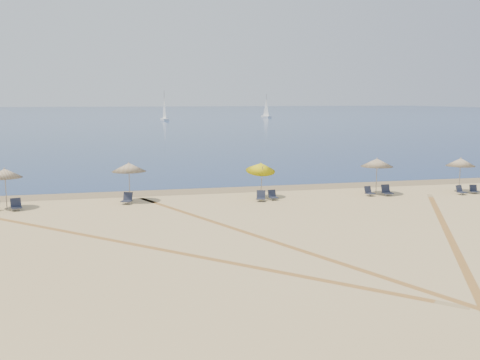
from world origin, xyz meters
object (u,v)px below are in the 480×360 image
at_px(sailboat_1, 164,111).
at_px(chair_10, 474,190).
at_px(umbrella_5, 461,162).
at_px(chair_9, 461,190).
at_px(umbrella_2, 129,167).
at_px(chair_7, 369,192).
at_px(chair_3, 16,205).
at_px(chair_6, 273,196).
at_px(umbrella_1, 5,173).
at_px(umbrella_4, 377,163).
at_px(chair_5, 261,196).
at_px(chair_8, 387,191).
at_px(chair_4, 127,199).
at_px(sailboat_2, 266,110).
at_px(umbrella_3, 261,167).

bearing_deg(sailboat_1, chair_10, -91.81).
relative_size(umbrella_5, chair_10, 3.55).
bearing_deg(chair_9, umbrella_2, 158.73).
bearing_deg(chair_7, chair_9, -23.39).
bearing_deg(chair_3, umbrella_2, -4.70).
xyz_separation_m(chair_3, chair_6, (15.94, -0.23, -0.03)).
xyz_separation_m(umbrella_2, umbrella_5, (23.04, -1.74, -0.09)).
relative_size(umbrella_1, chair_3, 3.01).
relative_size(umbrella_4, chair_10, 3.64).
xyz_separation_m(chair_6, sailboat_1, (5.53, 131.40, 2.38)).
relative_size(chair_5, chair_8, 1.08).
height_order(umbrella_2, chair_8, umbrella_2).
xyz_separation_m(umbrella_1, chair_8, (24.69, -1.14, -1.85)).
height_order(umbrella_1, chair_9, umbrella_1).
relative_size(chair_4, sailboat_2, 0.11).
xyz_separation_m(chair_10, sailboat_2, (27.72, 149.89, 2.19)).
bearing_deg(sailboat_2, umbrella_2, -119.23).
xyz_separation_m(umbrella_5, sailboat_2, (28.39, 149.18, 0.29)).
bearing_deg(chair_6, umbrella_1, 169.66).
relative_size(chair_3, chair_7, 1.12).
xyz_separation_m(umbrella_2, chair_9, (22.55, -2.61, -1.96)).
distance_m(umbrella_2, sailboat_1, 130.69).
distance_m(chair_4, chair_8, 17.56).
relative_size(chair_10, sailboat_2, 0.09).
bearing_deg(chair_8, chair_4, 173.20).
bearing_deg(chair_8, chair_7, 168.11).
relative_size(chair_9, sailboat_1, 0.08).
relative_size(chair_3, chair_6, 1.21).
bearing_deg(umbrella_2, chair_8, -5.94).
relative_size(umbrella_4, chair_6, 3.69).
bearing_deg(chair_5, chair_8, 18.17).
xyz_separation_m(umbrella_3, sailboat_2, (42.80, 148.07, 0.36)).
bearing_deg(umbrella_5, chair_4, 177.50).
bearing_deg(chair_9, chair_3, 162.81).
bearing_deg(umbrella_5, chair_9, -119.19).
bearing_deg(umbrella_4, chair_7, -146.98).
bearing_deg(chair_7, umbrella_3, 157.93).
relative_size(umbrella_5, chair_6, 3.61).
xyz_separation_m(umbrella_4, chair_6, (-7.67, -0.44, -1.93)).
distance_m(umbrella_4, sailboat_2, 152.51).
height_order(umbrella_3, chair_6, umbrella_3).
xyz_separation_m(umbrella_4, chair_8, (0.45, -0.69, -1.89)).
bearing_deg(sailboat_1, umbrella_2, -102.17).
bearing_deg(chair_4, umbrella_1, -156.88).
xyz_separation_m(chair_5, chair_9, (14.22, -0.82, -0.02)).
xyz_separation_m(umbrella_2, umbrella_4, (16.88, -1.11, -0.03)).
relative_size(chair_4, chair_7, 1.18).
distance_m(umbrella_5, sailboat_2, 151.85).
distance_m(umbrella_3, chair_8, 8.95).
relative_size(sailboat_1, sailboat_2, 1.09).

